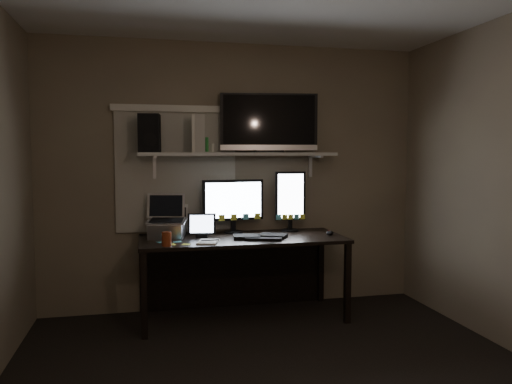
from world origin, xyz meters
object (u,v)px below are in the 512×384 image
object	(u,v)px
monitor_landscape	(233,206)
game_console	(198,134)
desk	(240,254)
tv	(269,123)
keyboard	(260,236)
monitor_portrait	(290,201)
cup	(167,239)
mouse	(330,233)
laptop	(167,217)
speaker	(150,133)
tablet	(202,225)

from	to	relation	value
monitor_landscape	game_console	world-z (taller)	game_console
desk	tv	distance (m)	1.24
monitor_landscape	game_console	distance (m)	0.74
desk	keyboard	bearing A→B (deg)	-55.10
monitor_portrait	cup	bearing A→B (deg)	-153.46
mouse	laptop	bearing A→B (deg)	-170.55
monitor_landscape	speaker	bearing A→B (deg)	177.40
monitor_portrait	game_console	bearing A→B (deg)	-173.83
tv	laptop	bearing A→B (deg)	-164.08
desk	game_console	bearing A→B (deg)	170.52
monitor_portrait	tablet	bearing A→B (deg)	-165.46
mouse	tablet	xyz separation A→B (m)	(-1.16, 0.11, 0.09)
desk	monitor_landscape	world-z (taller)	monitor_landscape
tv	desk	bearing A→B (deg)	-153.69
desk	monitor_portrait	distance (m)	0.70
laptop	game_console	xyz separation A→B (m)	(0.29, 0.10, 0.73)
mouse	cup	world-z (taller)	cup
desk	tablet	world-z (taller)	tablet
desk	laptop	xyz separation A→B (m)	(-0.66, -0.03, 0.37)
tablet	monitor_landscape	bearing A→B (deg)	40.28
mouse	game_console	distance (m)	1.49
cup	tv	bearing A→B (deg)	27.43
laptop	tv	world-z (taller)	tv
keyboard	tablet	world-z (taller)	tablet
monitor_portrait	tv	bearing A→B (deg)	-174.23
monitor_portrait	laptop	size ratio (longest dim) A/B	1.53
desk	monitor_landscape	bearing A→B (deg)	108.24
monitor_landscape	keyboard	xyz separation A→B (m)	(0.18, -0.32, -0.24)
tablet	game_console	distance (m)	0.82
monitor_landscape	cup	distance (m)	0.85
monitor_landscape	keyboard	world-z (taller)	monitor_landscape
tv	speaker	size ratio (longest dim) A/B	2.71
monitor_landscape	tv	world-z (taller)	tv
monitor_portrait	tablet	size ratio (longest dim) A/B	2.35
mouse	cup	bearing A→B (deg)	-156.14
laptop	game_console	size ratio (longest dim) A/B	1.15
tablet	cup	xyz separation A→B (m)	(-0.32, -0.34, -0.05)
mouse	laptop	xyz separation A→B (m)	(-1.46, 0.14, 0.17)
tv	speaker	bearing A→B (deg)	-170.48
monitor_portrait	mouse	bearing A→B (deg)	-41.57
desk	speaker	distance (m)	1.35
laptop	monitor_landscape	bearing A→B (deg)	27.46
mouse	laptop	size ratio (longest dim) A/B	0.28
tablet	game_console	xyz separation A→B (m)	(-0.01, 0.13, 0.81)
keyboard	game_console	world-z (taller)	game_console
keyboard	mouse	xyz separation A→B (m)	(0.66, 0.02, 0.00)
tablet	game_console	size ratio (longest dim) A/B	0.75
desk	cup	size ratio (longest dim) A/B	15.83
laptop	cup	world-z (taller)	laptop
tablet	cup	world-z (taller)	tablet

